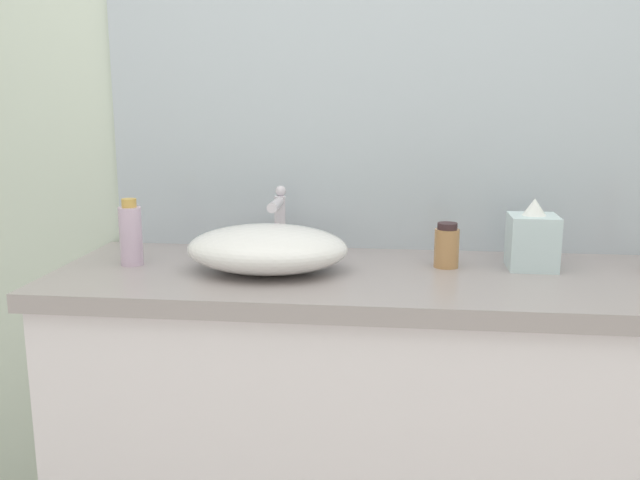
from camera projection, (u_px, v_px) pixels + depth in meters
bathroom_wall_rear at (387, 88)px, 1.83m from camera, size 6.00×0.06×2.60m
vanity_counter at (371, 440)px, 1.70m from camera, size 1.53×0.54×0.87m
wall_mirror_panel at (381, 66)px, 1.78m from camera, size 1.46×0.01×0.97m
sink_basin at (267, 249)px, 1.62m from camera, size 0.38×0.29×0.11m
faucet at (279, 216)px, 1.76m from camera, size 0.03×0.15×0.18m
lotion_bottle at (447, 246)px, 1.66m from camera, size 0.06×0.06×0.11m
perfume_bottle at (131, 234)px, 1.68m from camera, size 0.06×0.06×0.16m
tissue_box at (532, 239)px, 1.64m from camera, size 0.11×0.11×0.17m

